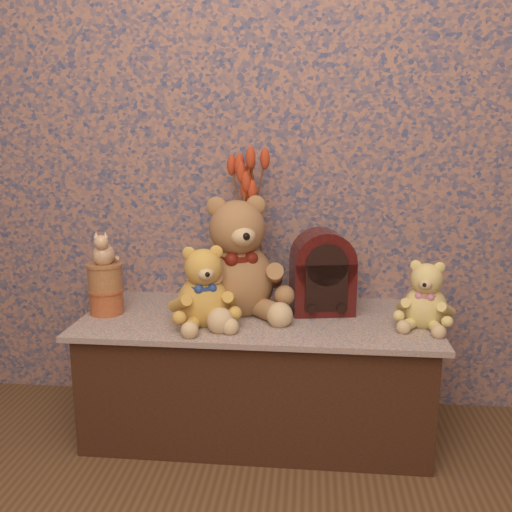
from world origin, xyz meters
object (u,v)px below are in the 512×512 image
at_px(teddy_medium, 203,282).
at_px(biscuit_tin_lower, 107,301).
at_px(ceramic_vase, 247,281).
at_px(teddy_small, 426,291).
at_px(cat_figurine, 103,247).
at_px(cathedral_radio, 322,271).
at_px(teddy_large, 236,251).

xyz_separation_m(teddy_medium, biscuit_tin_lower, (-0.39, 0.08, -0.11)).
bearing_deg(ceramic_vase, teddy_medium, -118.74).
xyz_separation_m(teddy_medium, teddy_small, (0.78, 0.06, -0.03)).
xyz_separation_m(teddy_medium, cat_figurine, (-0.39, 0.08, 0.10)).
bearing_deg(ceramic_vase, cathedral_radio, -9.40).
height_order(teddy_small, cathedral_radio, cathedral_radio).
xyz_separation_m(biscuit_tin_lower, cat_figurine, (0.00, 0.00, 0.21)).
relative_size(teddy_medium, cat_figurine, 2.36).
xyz_separation_m(ceramic_vase, biscuit_tin_lower, (-0.51, -0.15, -0.05)).
relative_size(teddy_small, cat_figurine, 1.96).
bearing_deg(teddy_small, cathedral_radio, 177.40).
bearing_deg(biscuit_tin_lower, teddy_medium, -11.47).
relative_size(cathedral_radio, cat_figurine, 2.44).
distance_m(teddy_large, cat_figurine, 0.49).
height_order(teddy_large, ceramic_vase, teddy_large).
xyz_separation_m(teddy_small, cat_figurine, (-1.16, 0.02, 0.13)).
distance_m(teddy_large, cathedral_radio, 0.33).
relative_size(biscuit_tin_lower, cat_figurine, 0.98).
bearing_deg(teddy_medium, ceramic_vase, 40.25).
height_order(teddy_small, biscuit_tin_lower, teddy_small).
bearing_deg(cathedral_radio, biscuit_tin_lower, 177.35).
relative_size(teddy_large, cathedral_radio, 1.51).
bearing_deg(ceramic_vase, teddy_large, -109.03).
bearing_deg(teddy_medium, cat_figurine, 147.52).
relative_size(teddy_medium, cathedral_radio, 0.97).
bearing_deg(teddy_small, teddy_medium, -159.04).
xyz_separation_m(teddy_large, biscuit_tin_lower, (-0.48, -0.07, -0.19)).
height_order(teddy_large, cat_figurine, teddy_large).
bearing_deg(cat_figurine, biscuit_tin_lower, 0.00).
distance_m(teddy_medium, biscuit_tin_lower, 0.41).
bearing_deg(cathedral_radio, teddy_small, -29.47).
xyz_separation_m(teddy_large, teddy_small, (0.68, -0.09, -0.11)).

